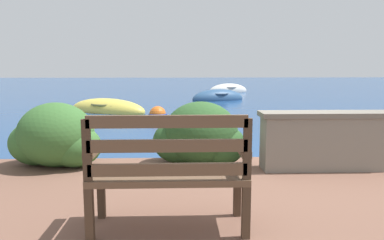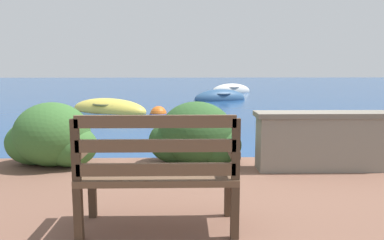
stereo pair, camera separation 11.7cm
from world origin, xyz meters
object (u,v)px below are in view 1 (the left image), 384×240
Objects in this scene: rowboat_far at (228,91)px; rowboat_mid at (218,98)px; rowboat_nearest at (107,110)px; park_bench at (168,170)px; mooring_buoy at (158,114)px.

rowboat_mid is at bearing -124.51° from rowboat_far.
rowboat_nearest is 9.79m from rowboat_far.
rowboat_nearest is 5.60m from rowboat_mid.
park_bench is 0.41× the size of rowboat_nearest.
park_bench is 2.29× the size of mooring_buoy.
rowboat_mid is at bearing 80.12° from park_bench.
park_bench is 17.88m from rowboat_far.
rowboat_nearest is at bearing -142.24° from rowboat_far.
park_bench is at bearing -117.61° from rowboat_mid.
park_bench reaches higher than mooring_buoy.
rowboat_nearest is 2.14m from mooring_buoy.
mooring_buoy is (-2.28, -5.26, 0.01)m from rowboat_mid.
park_bench is at bearing -48.10° from rowboat_nearest.
park_bench is 7.96m from mooring_buoy.
park_bench is 13.31m from rowboat_mid.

